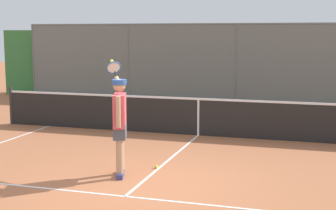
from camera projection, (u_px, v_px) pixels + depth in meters
The scene contains 6 objects.
ground_plane at pixel (139, 185), 8.59m from camera, with size 60.00×60.00×0.00m, color #A8603D.
court_line_markings at pixel (116, 204), 7.62m from camera, with size 8.63×9.11×0.01m.
fence_backdrop at pixel (239, 67), 18.51m from camera, with size 19.61×1.37×2.93m.
tennis_net at pixel (198, 116), 12.63m from camera, with size 11.09×0.09×1.07m.
tennis_player at pixel (120, 119), 8.98m from camera, with size 0.80×1.31×2.07m.
tennis_ball_mid_court at pixel (156, 167), 9.62m from camera, with size 0.07×0.07×0.07m, color #CCDB33.
Camera 1 is at (-2.91, 7.79, 2.61)m, focal length 53.25 mm.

